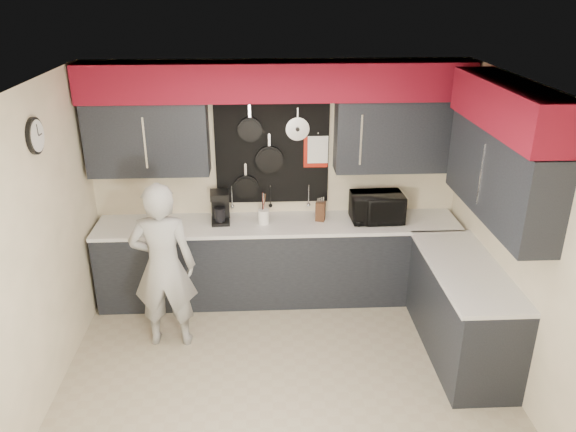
{
  "coord_description": "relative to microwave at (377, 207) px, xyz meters",
  "views": [
    {
      "loc": [
        -0.17,
        -4.08,
        3.35
      ],
      "look_at": [
        0.06,
        0.5,
        1.4
      ],
      "focal_mm": 35.0,
      "sensor_mm": 36.0,
      "label": 1
    }
  ],
  "objects": [
    {
      "name": "ground",
      "position": [
        -1.06,
        -1.45,
        -1.07
      ],
      "size": [
        4.0,
        4.0,
        0.0
      ],
      "primitive_type": "plane",
      "color": "tan",
      "rests_on": "ground"
    },
    {
      "name": "back_wall_assembly",
      "position": [
        -1.05,
        0.15,
        0.94
      ],
      "size": [
        4.0,
        0.36,
        2.6
      ],
      "color": "#F4E2BD",
      "rests_on": "ground"
    },
    {
      "name": "right_wall_assembly",
      "position": [
        0.79,
        -1.19,
        0.87
      ],
      "size": [
        0.36,
        3.5,
        2.6
      ],
      "color": "#F4E2BD",
      "rests_on": "ground"
    },
    {
      "name": "left_wall_assembly",
      "position": [
        -3.06,
        -1.43,
        0.26
      ],
      "size": [
        0.05,
        3.5,
        2.6
      ],
      "color": "#F4E2BD",
      "rests_on": "ground"
    },
    {
      "name": "base_cabinets",
      "position": [
        -0.57,
        -0.32,
        -0.61
      ],
      "size": [
        3.95,
        2.2,
        0.92
      ],
      "color": "black",
      "rests_on": "ground"
    },
    {
      "name": "microwave",
      "position": [
        0.0,
        0.0,
        0.0
      ],
      "size": [
        0.56,
        0.39,
        0.3
      ],
      "primitive_type": "imported",
      "rotation": [
        0.0,
        0.0,
        0.04
      ],
      "color": "black",
      "rests_on": "base_cabinets"
    },
    {
      "name": "knife_block",
      "position": [
        -0.6,
        0.03,
        -0.05
      ],
      "size": [
        0.12,
        0.12,
        0.21
      ],
      "primitive_type": "cube",
      "rotation": [
        0.0,
        0.0,
        -0.29
      ],
      "color": "#361A11",
      "rests_on": "base_cabinets"
    },
    {
      "name": "utensil_crock",
      "position": [
        -1.22,
        -0.02,
        -0.07
      ],
      "size": [
        0.12,
        0.12,
        0.15
      ],
      "primitive_type": "cylinder",
      "color": "white",
      "rests_on": "base_cabinets"
    },
    {
      "name": "coffee_maker",
      "position": [
        -1.68,
        0.05,
        0.03
      ],
      "size": [
        0.21,
        0.25,
        0.35
      ],
      "rotation": [
        0.0,
        0.0,
        0.08
      ],
      "color": "black",
      "rests_on": "base_cabinets"
    },
    {
      "name": "person",
      "position": [
        -2.17,
        -0.8,
        -0.23
      ],
      "size": [
        0.62,
        0.41,
        1.68
      ],
      "primitive_type": "imported",
      "rotation": [
        0.0,
        0.0,
        3.13
      ],
      "color": "#AAAAA8",
      "rests_on": "ground"
    }
  ]
}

